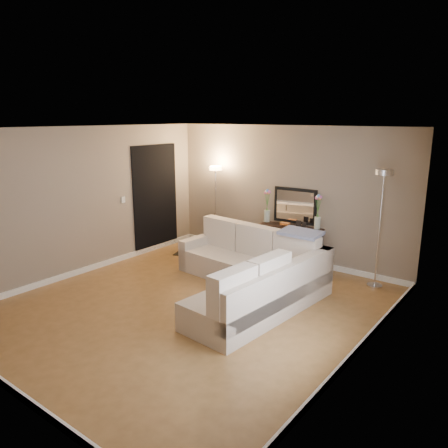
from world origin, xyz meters
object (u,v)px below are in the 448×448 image
Objects in this scene: sectional_sofa at (252,273)px; floor_lamp_lit at (216,191)px; floor_lamp_unlit at (382,205)px; console_table at (287,242)px.

floor_lamp_lit is (-1.98, 1.58, 0.90)m from sectional_sofa.
floor_lamp_lit is at bearing 178.29° from floor_lamp_unlit.
sectional_sofa is 1.56× the size of floor_lamp_lit.
console_table is at bearing 99.83° from sectional_sofa.
floor_lamp_lit is at bearing -178.72° from console_table.
floor_lamp_unlit is (1.76, -0.14, 0.96)m from console_table.
floor_lamp_lit is at bearing 141.48° from sectional_sofa.
floor_lamp_unlit is at bearing 44.87° from sectional_sofa.
console_table is at bearing 175.40° from floor_lamp_unlit.
sectional_sofa is 2.22× the size of console_table.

